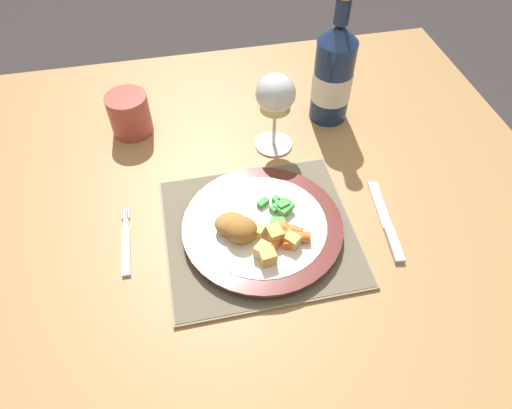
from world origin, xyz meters
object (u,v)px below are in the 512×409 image
drinking_cup (129,113)px  dinner_plate (263,227)px  dining_table (246,226)px  fork (126,246)px  wine_glass (275,97)px  bottle (333,74)px  table_knife (388,227)px

drinking_cup → dinner_plate: bearing=-57.0°
dining_table → fork: 0.25m
dinner_plate → wine_glass: (0.07, 0.21, 0.10)m
bottle → dinner_plate: bearing=-126.0°
dining_table → dinner_plate: 0.14m
dinner_plate → table_knife: dinner_plate is taller
dining_table → fork: fork is taller
dining_table → drinking_cup: (-0.19, 0.23, 0.14)m
dinner_plate → fork: 0.23m
dining_table → table_knife: table_knife is taller
bottle → table_knife: bearing=-88.4°
dinner_plate → bottle: size_ratio=1.00×
dining_table → fork: size_ratio=8.39×
dinner_plate → wine_glass: size_ratio=1.66×
fork → wine_glass: bearing=33.2°
dinner_plate → bottle: 0.36m
dinner_plate → table_knife: 0.22m
dinner_plate → fork: bearing=175.3°
fork → table_knife: (0.44, -0.05, 0.00)m
table_knife → bottle: 0.33m
fork → wine_glass: 0.38m
bottle → drinking_cup: bottle is taller
dining_table → dinner_plate: (0.01, -0.09, 0.11)m
fork → bottle: bearing=31.3°
dining_table → table_knife: size_ratio=6.45×
table_knife → wine_glass: size_ratio=1.11×
bottle → drinking_cup: (-0.41, 0.04, -0.06)m
table_knife → wine_glass: wine_glass is taller
fork → drinking_cup: drinking_cup is taller
drinking_cup → wine_glass: bearing=-20.6°
wine_glass → drinking_cup: bearing=159.4°
dining_table → drinking_cup: size_ratio=13.64×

